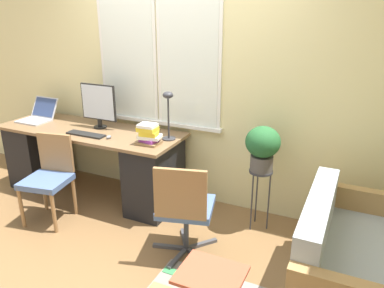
{
  "coord_description": "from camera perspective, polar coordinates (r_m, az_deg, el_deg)",
  "views": [
    {
      "loc": [
        1.74,
        -2.66,
        2.0
      ],
      "look_at": [
        0.41,
        0.18,
        0.86
      ],
      "focal_mm": 35.0,
      "sensor_mm": 36.0,
      "label": 1
    }
  ],
  "objects": [
    {
      "name": "monitor",
      "position": [
        4.16,
        -14.06,
        5.86
      ],
      "size": [
        0.43,
        0.14,
        0.48
      ],
      "color": "black",
      "rests_on": "desk"
    },
    {
      "name": "potted_plant",
      "position": [
        3.42,
        10.72,
        -0.26
      ],
      "size": [
        0.32,
        0.32,
        0.42
      ],
      "color": "#514C47",
      "rests_on": "plant_stand"
    },
    {
      "name": "mouse",
      "position": [
        3.85,
        -12.56,
        1.05
      ],
      "size": [
        0.04,
        0.07,
        0.03
      ],
      "color": "slate",
      "rests_on": "desk"
    },
    {
      "name": "office_chair_swivel",
      "position": [
        3.11,
        -1.16,
        -9.69
      ],
      "size": [
        0.59,
        0.57,
        0.87
      ],
      "rotation": [
        0.0,
        0.0,
        3.41
      ],
      "color": "#47474C",
      "rests_on": "ground_plane"
    },
    {
      "name": "keyboard",
      "position": [
        4.01,
        -15.85,
        1.43
      ],
      "size": [
        0.44,
        0.12,
        0.02
      ],
      "color": "black",
      "rests_on": "desk"
    },
    {
      "name": "desk",
      "position": [
        4.32,
        -14.95,
        -2.34
      ],
      "size": [
        2.09,
        0.72,
        0.77
      ],
      "color": "brown",
      "rests_on": "ground_plane"
    },
    {
      "name": "desk_chair_wooden",
      "position": [
        3.92,
        -20.94,
        -4.52
      ],
      "size": [
        0.47,
        0.48,
        0.84
      ],
      "rotation": [
        0.0,
        0.0,
        0.18
      ],
      "color": "olive",
      "rests_on": "ground_plane"
    },
    {
      "name": "plant_stand",
      "position": [
        3.54,
        10.38,
        -5.26
      ],
      "size": [
        0.22,
        0.22,
        0.6
      ],
      "color": "#333338",
      "rests_on": "ground_plane"
    },
    {
      "name": "book_stack",
      "position": [
        3.6,
        -6.64,
        1.43
      ],
      "size": [
        0.24,
        0.2,
        0.2
      ],
      "color": "olive",
      "rests_on": "desk"
    },
    {
      "name": "wall_back_with_window",
      "position": [
        3.92,
        -1.71,
        10.49
      ],
      "size": [
        9.0,
        0.12,
        2.7
      ],
      "color": "beige",
      "rests_on": "ground_plane"
    },
    {
      "name": "folding_stool",
      "position": [
        2.5,
        2.87,
        -19.77
      ],
      "size": [
        0.41,
        0.35,
        0.45
      ],
      "color": "#B24C33",
      "rests_on": "ground_plane"
    },
    {
      "name": "desk_lamp",
      "position": [
        3.66,
        -3.65,
        5.61
      ],
      "size": [
        0.14,
        0.14,
        0.48
      ],
      "color": "#2D2D33",
      "rests_on": "desk"
    },
    {
      "name": "couch_loveseat",
      "position": [
        2.98,
        23.15,
        -17.08
      ],
      "size": [
        0.76,
        1.29,
        0.78
      ],
      "rotation": [
        0.0,
        0.0,
        1.57
      ],
      "color": "#9EA8B2",
      "rests_on": "ground_plane"
    },
    {
      "name": "ground_plane",
      "position": [
        3.75,
        -6.94,
        -12.39
      ],
      "size": [
        14.0,
        14.0,
        0.0
      ],
      "primitive_type": "plane",
      "color": "brown"
    },
    {
      "name": "laptop",
      "position": [
        4.73,
        -22.46,
        3.98
      ],
      "size": [
        0.34,
        0.38,
        0.24
      ],
      "color": "#B7B7BC",
      "rests_on": "desk"
    }
  ]
}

